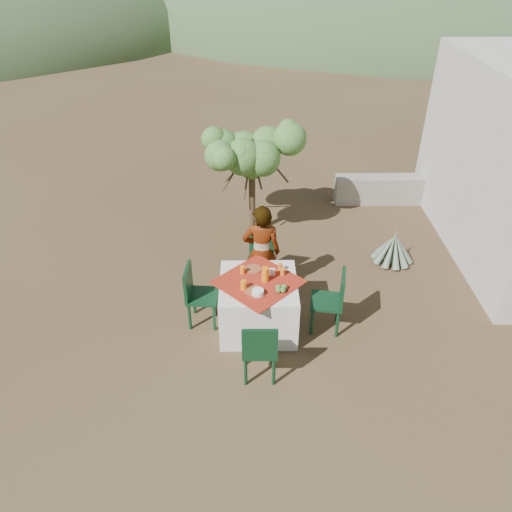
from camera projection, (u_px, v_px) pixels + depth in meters
The scene contains 21 objects.
ground at pixel (209, 313), 7.18m from camera, with size 160.00×160.00×0.00m, color #3D281B.
table at pixel (258, 304), 6.75m from camera, with size 1.30×1.30×0.76m.
chair_far at pixel (260, 256), 7.58m from camera, with size 0.46×0.46×0.83m.
chair_near at pixel (260, 349), 5.88m from camera, with size 0.42×0.42×0.90m.
chair_left at pixel (197, 293), 6.76m from camera, with size 0.45×0.45×0.91m.
chair_right at pixel (333, 299), 6.65m from camera, with size 0.49×0.49×0.91m.
person at pixel (262, 253), 7.13m from camera, with size 0.55×0.36×1.51m, color #8C6651.
shrub_tree at pixel (255, 157), 8.30m from camera, with size 1.54×1.51×1.81m.
agave at pixel (393, 249), 8.15m from camera, with size 0.66×0.68×0.72m.
stone_wall at pixel (401, 189), 9.89m from camera, with size 2.60×0.35×0.55m, color gray.
plate_far at pixel (253, 269), 6.77m from camera, with size 0.22×0.22×0.01m, color brown.
plate_near at pixel (253, 290), 6.37m from camera, with size 0.23×0.23×0.01m, color brown.
glass_far at pixel (243, 270), 6.67m from camera, with size 0.07×0.07×0.11m, color orange.
glass_near at pixel (244, 285), 6.38m from camera, with size 0.08×0.08×0.12m, color orange.
juice_pitcher at pixel (265, 274), 6.50m from camera, with size 0.09×0.09×0.21m, color orange.
bowl_plate at pixel (258, 294), 6.31m from camera, with size 0.18×0.18×0.01m, color brown.
white_bowl at pixel (258, 292), 6.29m from camera, with size 0.15×0.15×0.06m, color white.
jar_left at pixel (283, 272), 6.64m from camera, with size 0.06×0.06×0.10m, color orange.
jar_right at pixel (280, 267), 6.73m from camera, with size 0.07×0.07×0.11m, color orange.
napkin_holder at pixel (272, 272), 6.64m from camera, with size 0.08×0.04×0.10m, color white.
fruit_cluster at pixel (281, 289), 6.35m from camera, with size 0.15×0.14×0.08m.
Camera 1 is at (0.61, -5.51, 4.68)m, focal length 35.00 mm.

